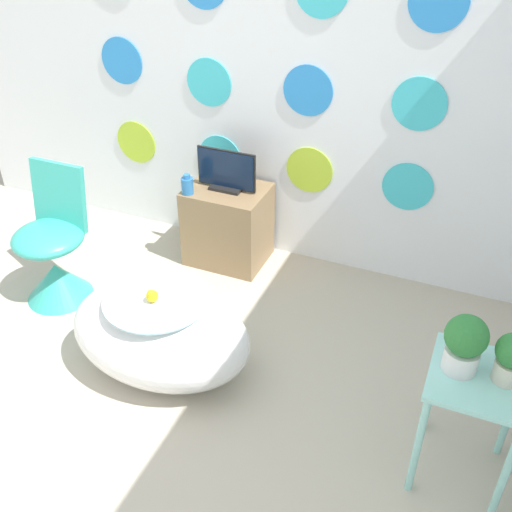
% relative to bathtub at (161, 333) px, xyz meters
% --- Properties ---
extents(ground_plane, '(12.00, 12.00, 0.00)m').
position_rel_bathtub_xyz_m(ground_plane, '(0.01, -0.88, -0.24)').
color(ground_plane, '#BCB29E').
extents(wall_back_dotted, '(4.55, 0.05, 2.60)m').
position_rel_bathtub_xyz_m(wall_back_dotted, '(0.01, 1.32, 1.05)').
color(wall_back_dotted, white).
rests_on(wall_back_dotted, ground_plane).
extents(bathtub, '(0.96, 0.64, 0.48)m').
position_rel_bathtub_xyz_m(bathtub, '(0.00, 0.00, 0.00)').
color(bathtub, white).
rests_on(bathtub, ground_plane).
extents(rubber_duck, '(0.06, 0.07, 0.07)m').
position_rel_bathtub_xyz_m(rubber_duck, '(0.00, -0.05, 0.27)').
color(rubber_duck, yellow).
rests_on(rubber_duck, bathtub).
extents(chair, '(0.42, 0.42, 0.82)m').
position_rel_bathtub_xyz_m(chair, '(-0.90, 0.30, 0.03)').
color(chair, '#38B2A3').
rests_on(chair, ground_plane).
extents(tv_cabinet, '(0.50, 0.39, 0.52)m').
position_rel_bathtub_xyz_m(tv_cabinet, '(-0.13, 1.07, 0.02)').
color(tv_cabinet, '#8E704C').
rests_on(tv_cabinet, ground_plane).
extents(tv, '(0.39, 0.12, 0.26)m').
position_rel_bathtub_xyz_m(tv, '(-0.13, 1.07, 0.39)').
color(tv, black).
rests_on(tv, tv_cabinet).
extents(vase, '(0.08, 0.08, 0.13)m').
position_rel_bathtub_xyz_m(vase, '(-0.32, 0.93, 0.33)').
color(vase, '#2D72B7').
rests_on(vase, tv_cabinet).
extents(side_table, '(0.39, 0.40, 0.58)m').
position_rel_bathtub_xyz_m(side_table, '(1.50, -0.05, 0.21)').
color(side_table, '#99E0D8').
rests_on(side_table, ground_plane).
extents(potted_plant_left, '(0.17, 0.17, 0.25)m').
position_rel_bathtub_xyz_m(potted_plant_left, '(1.41, -0.04, 0.47)').
color(potted_plant_left, white).
rests_on(potted_plant_left, side_table).
extents(potted_plant_right, '(0.14, 0.14, 0.22)m').
position_rel_bathtub_xyz_m(potted_plant_right, '(1.59, -0.03, 0.45)').
color(potted_plant_right, beige).
rests_on(potted_plant_right, side_table).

